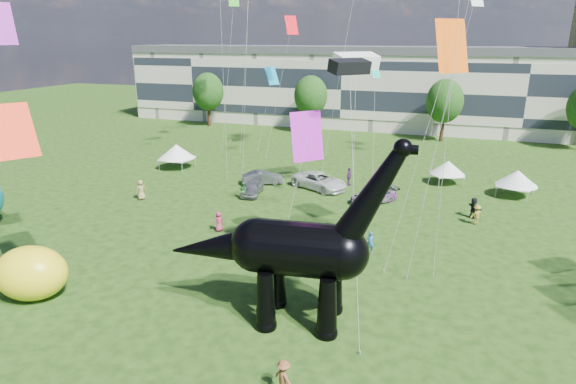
% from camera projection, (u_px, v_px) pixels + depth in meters
% --- Properties ---
extents(ground, '(220.00, 220.00, 0.00)m').
position_uv_depth(ground, '(236.00, 326.00, 25.36)').
color(ground, '#16330C').
rests_on(ground, ground).
extents(terrace_row, '(78.00, 11.00, 12.00)m').
position_uv_depth(terrace_row, '(349.00, 90.00, 81.69)').
color(terrace_row, beige).
rests_on(terrace_row, ground).
extents(tree_far_left, '(5.20, 5.20, 9.44)m').
position_uv_depth(tree_far_left, '(208.00, 89.00, 80.48)').
color(tree_far_left, '#382314').
rests_on(tree_far_left, ground).
extents(tree_mid_left, '(5.20, 5.20, 9.44)m').
position_uv_depth(tree_mid_left, '(311.00, 93.00, 74.79)').
color(tree_mid_left, '#382314').
rests_on(tree_mid_left, ground).
extents(tree_mid_right, '(5.20, 5.20, 9.44)m').
position_uv_depth(tree_mid_right, '(445.00, 98.00, 68.47)').
color(tree_mid_right, '#382314').
rests_on(tree_mid_right, ground).
extents(dinosaur_sculpture, '(12.91, 3.94, 10.51)m').
position_uv_depth(dinosaur_sculpture, '(290.00, 251.00, 24.86)').
color(dinosaur_sculpture, black).
rests_on(dinosaur_sculpture, ground).
extents(car_silver, '(2.21, 4.20, 1.36)m').
position_uv_depth(car_silver, '(252.00, 188.00, 46.25)').
color(car_silver, '#AAAAAE').
rests_on(car_silver, ground).
extents(car_grey, '(4.41, 3.29, 1.39)m').
position_uv_depth(car_grey, '(263.00, 178.00, 49.61)').
color(car_grey, slate).
rests_on(car_grey, ground).
extents(car_white, '(6.49, 5.00, 1.64)m').
position_uv_depth(car_white, '(319.00, 181.00, 48.01)').
color(car_white, silver).
rests_on(car_white, ground).
extents(car_dark, '(4.61, 4.62, 1.35)m').
position_uv_depth(car_dark, '(374.00, 196.00, 44.04)').
color(car_dark, '#595960').
rests_on(car_dark, ground).
extents(gazebo_near, '(4.54, 4.54, 2.42)m').
position_uv_depth(gazebo_near, '(448.00, 168.00, 49.48)').
color(gazebo_near, white).
rests_on(gazebo_near, ground).
extents(gazebo_far, '(4.73, 4.73, 2.61)m').
position_uv_depth(gazebo_far, '(517.00, 178.00, 45.35)').
color(gazebo_far, white).
rests_on(gazebo_far, ground).
extents(gazebo_left, '(4.10, 4.10, 2.83)m').
position_uv_depth(gazebo_left, '(177.00, 152.00, 55.18)').
color(gazebo_left, white).
rests_on(gazebo_left, ground).
extents(inflatable_yellow, '(4.86, 4.20, 3.18)m').
position_uv_depth(inflatable_yellow, '(31.00, 273.00, 27.61)').
color(inflatable_yellow, yellow).
rests_on(inflatable_yellow, ground).
extents(visitors, '(30.57, 31.84, 1.89)m').
position_uv_depth(visitors, '(335.00, 214.00, 39.00)').
color(visitors, olive).
rests_on(visitors, ground).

